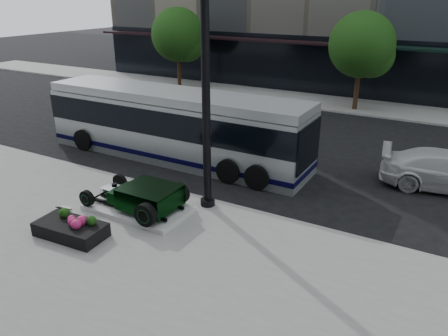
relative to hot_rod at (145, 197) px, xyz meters
The scene contains 9 objects.
ground 4.28m from the hot_rod, 69.81° to the left, with size 120.00×120.00×0.00m, color black.
sidewalk_far 18.03m from the hot_rod, 85.36° to the left, with size 70.00×4.00×0.12m, color gray.
street_trees 17.50m from the hot_rod, 81.31° to the left, with size 29.80×3.80×5.70m.
display_plinth 0.60m from the hot_rod, behind, with size 3.40×1.80×0.15m, color silver.
hot_rod is the anchor object (origin of this frame).
info_plaque 2.65m from the hot_rod, 147.33° to the right, with size 0.43×0.34×0.31m.
lamppost 4.02m from the hot_rod, 45.74° to the left, with size 0.48×0.48×8.73m.
flower_planter 2.44m from the hot_rod, 114.13° to the right, with size 2.15×1.18×0.68m.
transit_bus 5.54m from the hot_rod, 115.50° to the left, with size 12.12×2.88×2.92m.
Camera 1 is at (6.95, -13.64, 6.77)m, focal length 35.00 mm.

